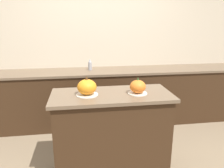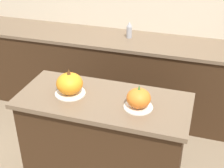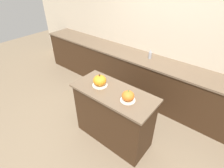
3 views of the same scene
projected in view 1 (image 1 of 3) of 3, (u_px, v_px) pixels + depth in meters
name	position (u px, v px, depth m)	size (l,w,h in m)	color
wall_back	(98.00, 47.00, 3.71)	(8.00, 0.06, 2.50)	beige
kitchen_island	(112.00, 134.00, 2.40)	(1.25, 0.56, 0.95)	#382314
back_counter	(101.00, 97.00, 3.62)	(6.00, 0.60, 0.91)	#382314
pumpkin_cake_left	(87.00, 87.00, 2.20)	(0.22, 0.22, 0.20)	silver
pumpkin_cake_right	(138.00, 87.00, 2.25)	(0.20, 0.20, 0.17)	silver
bottle_tall	(90.00, 65.00, 3.50)	(0.06, 0.06, 0.18)	#99999E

